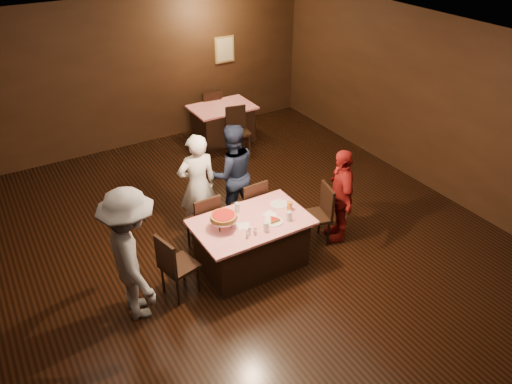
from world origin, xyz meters
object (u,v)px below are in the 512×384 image
Objects in this scene: chair_end_left at (179,264)px; glass_front_right at (289,216)px; back_table at (223,123)px; chair_back_near at (239,131)px; glass_back at (237,207)px; main_table at (252,243)px; chair_far_right at (249,205)px; plate_empty at (279,204)px; pizza_stand at (223,217)px; chair_back_far at (210,110)px; diner_white_jacket at (198,185)px; diner_grey_knit at (132,255)px; chair_far_left at (203,220)px; diner_red_shirt at (340,195)px; glass_amber at (290,206)px; glass_front_left at (266,227)px; chair_end_right at (314,215)px; diner_navy_hoodie at (232,174)px.

glass_front_right is (1.55, -0.25, 0.37)m from chair_end_left.
glass_front_right is (-1.14, -4.16, 0.46)m from back_table.
chair_back_near is 3.36m from glass_back.
main_table is at bearing 150.95° from glass_front_right.
plate_empty is (0.15, -0.60, 0.30)m from chair_far_right.
chair_far_right reaches higher than plate_empty.
pizza_stand is (-0.80, -0.70, 0.48)m from chair_far_right.
glass_front_right is at bearing -47.73° from glass_back.
chair_far_right reaches higher than glass_front_right.
chair_end_left is at bearing 64.79° from chair_back_far.
pizza_stand is (-0.13, -1.10, 0.11)m from diner_white_jacket.
diner_white_jacket is 1.87m from diner_grey_knit.
chair_back_near is 4.65m from diner_grey_knit.
chair_far_right is (0.40, 0.75, 0.09)m from main_table.
chair_back_near is at bearing -90.00° from back_table.
chair_far_left is 3.16m from chair_back_near.
chair_far_right is 1.41m from diner_red_shirt.
chair_far_right reaches higher than glass_back.
chair_back_far is 3.80× the size of plate_empty.
glass_amber is at bearing 83.36° from chair_back_far.
main_table is 6.40× the size of plate_empty.
back_table is 3.92m from plate_empty.
glass_front_right is at bearing -105.33° from back_table.
pizza_stand is 0.44m from glass_back.
glass_amber is 0.74m from glass_back.
chair_back_far reaches higher than glass_amber.
diner_grey_knit reaches higher than glass_front_left.
main_table is 1.68× the size of chair_back_near.
chair_back_near is at bearing -131.83° from chair_far_left.
pizza_stand is at bearing 142.13° from glass_front_left.
diner_grey_knit is (-0.60, -0.05, 0.43)m from chair_end_left.
chair_end_left is 1.00× the size of chair_end_right.
pizza_stand reaches higher than main_table.
glass_back is (-1.64, -2.91, 0.37)m from chair_back_near.
back_table is at bearing -118.89° from diner_white_jacket.
glass_front_right reaches higher than plate_empty.
glass_front_right is at bearing 7.13° from glass_front_left.
back_table is 4.50m from glass_front_left.
glass_back is at bearing -80.25° from diner_red_shirt.
chair_back_far is 6.79× the size of glass_back.
diner_red_shirt is at bearing -104.87° from chair_end_left.
chair_far_right is at bearing -110.65° from back_table.
diner_grey_knit is at bearing -75.30° from chair_end_right.
diner_navy_hoodie is at bearing 78.60° from glass_front_left.
chair_far_left is 0.95m from diner_navy_hoodie.
back_table is 4.01m from diner_red_shirt.
glass_back is (-1.64, -3.61, 0.46)m from back_table.
plate_empty is (-1.04, -4.36, 0.30)m from chair_back_far.
glass_front_left is (0.45, -0.35, -0.11)m from pizza_stand.
diner_grey_knit is 12.96× the size of glass_front_right.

